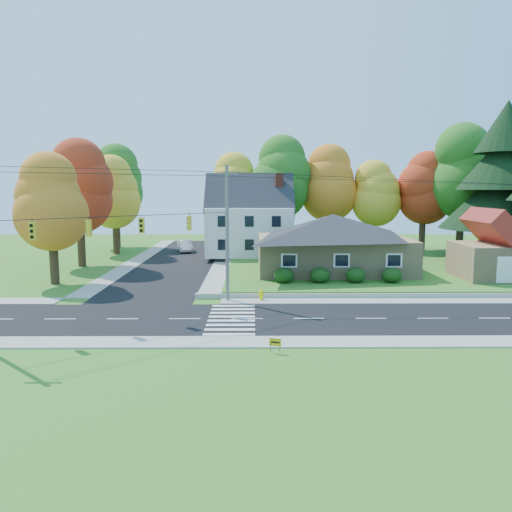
{
  "coord_description": "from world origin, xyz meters",
  "views": [
    {
      "loc": [
        0.36,
        -31.21,
        8.33
      ],
      "look_at": [
        0.64,
        8.0,
        3.0
      ],
      "focal_mm": 35.0,
      "sensor_mm": 36.0,
      "label": 1
    }
  ],
  "objects": [
    {
      "name": "ranch_house",
      "position": [
        8.0,
        16.0,
        3.27
      ],
      "size": [
        14.6,
        10.6,
        5.4
      ],
      "color": "tan",
      "rests_on": "lawn"
    },
    {
      "name": "tree_west_3",
      "position": [
        -19.0,
        40.0,
        9.11
      ],
      "size": [
        7.84,
        7.84,
        14.6
      ],
      "color": "#3F2A19",
      "rests_on": "ground"
    },
    {
      "name": "tree_west_2",
      "position": [
        -17.0,
        32.0,
        7.81
      ],
      "size": [
        6.72,
        6.72,
        12.51
      ],
      "color": "#3F2A19",
      "rests_on": "ground"
    },
    {
      "name": "fire_hydrant",
      "position": [
        0.99,
        5.24,
        0.41
      ],
      "size": [
        0.49,
        0.38,
        0.86
      ],
      "color": "#FFF000",
      "rests_on": "ground"
    },
    {
      "name": "garage",
      "position": [
        22.0,
        11.99,
        2.84
      ],
      "size": [
        7.3,
        6.3,
        4.6
      ],
      "color": "tan",
      "rests_on": "lawn"
    },
    {
      "name": "sidewalk_north",
      "position": [
        0.0,
        5.0,
        0.04
      ],
      "size": [
        90.0,
        2.0,
        0.08
      ],
      "primitive_type": "cube",
      "color": "#9C9A90",
      "rests_on": "ground"
    },
    {
      "name": "tree_lot_4",
      "position": [
        22.0,
        32.0,
        8.31
      ],
      "size": [
        6.72,
        6.72,
        12.51
      ],
      "color": "#3F2A19",
      "rests_on": "lawn"
    },
    {
      "name": "conifer_east_a",
      "position": [
        27.0,
        22.0,
        9.39
      ],
      "size": [
        12.8,
        12.8,
        16.96
      ],
      "color": "#3F2A19",
      "rests_on": "lawn"
    },
    {
      "name": "tree_west_1",
      "position": [
        -18.0,
        22.0,
        8.46
      ],
      "size": [
        7.28,
        7.28,
        13.56
      ],
      "color": "#3F2A19",
      "rests_on": "ground"
    },
    {
      "name": "traffic_infrastructure",
      "position": [
        -0.15,
        1.35,
        5.15
      ],
      "size": [
        38.1,
        10.66,
        10.0
      ],
      "color": "#666059",
      "rests_on": "ground"
    },
    {
      "name": "road_main",
      "position": [
        0.0,
        0.0,
        0.01
      ],
      "size": [
        90.0,
        8.0,
        0.02
      ],
      "primitive_type": "cube",
      "color": "black",
      "rests_on": "ground"
    },
    {
      "name": "sidewalk_south",
      "position": [
        0.0,
        -5.0,
        0.04
      ],
      "size": [
        90.0,
        2.0,
        0.08
      ],
      "primitive_type": "cube",
      "color": "#9C9A90",
      "rests_on": "ground"
    },
    {
      "name": "tree_lot_5",
      "position": [
        26.0,
        30.0,
        10.27
      ],
      "size": [
        8.4,
        8.4,
        15.64
      ],
      "color": "#3F2A19",
      "rests_on": "lawn"
    },
    {
      "name": "road_cross",
      "position": [
        -8.0,
        26.0,
        0.01
      ],
      "size": [
        8.0,
        44.0,
        0.02
      ],
      "primitive_type": "cube",
      "color": "black",
      "rests_on": "ground"
    },
    {
      "name": "ground",
      "position": [
        0.0,
        0.0,
        0.0
      ],
      "size": [
        120.0,
        120.0,
        0.0
      ],
      "primitive_type": "plane",
      "color": "#3D7923"
    },
    {
      "name": "colonial_house",
      "position": [
        0.04,
        28.0,
        4.58
      ],
      "size": [
        10.4,
        8.4,
        9.6
      ],
      "color": "silver",
      "rests_on": "lawn"
    },
    {
      "name": "tree_lot_2",
      "position": [
        10.0,
        34.0,
        8.96
      ],
      "size": [
        7.28,
        7.28,
        13.56
      ],
      "color": "#3F2A19",
      "rests_on": "lawn"
    },
    {
      "name": "white_car",
      "position": [
        -8.58,
        34.22,
        0.78
      ],
      "size": [
        2.65,
        4.87,
        1.52
      ],
      "primitive_type": "imported",
      "rotation": [
        0.0,
        0.0,
        0.24
      ],
      "color": "#B5B4C5",
      "rests_on": "road_cross"
    },
    {
      "name": "yard_sign",
      "position": [
        1.51,
        -6.7,
        0.55
      ],
      "size": [
        0.6,
        0.21,
        0.77
      ],
      "color": "black",
      "rests_on": "ground"
    },
    {
      "name": "lawn",
      "position": [
        13.0,
        21.0,
        0.25
      ],
      "size": [
        30.0,
        30.0,
        0.5
      ],
      "primitive_type": "cube",
      "color": "#3D7923",
      "rests_on": "ground"
    },
    {
      "name": "tree_lot_1",
      "position": [
        4.0,
        33.0,
        9.61
      ],
      "size": [
        7.84,
        7.84,
        14.6
      ],
      "color": "#3F2A19",
      "rests_on": "lawn"
    },
    {
      "name": "tree_lot_0",
      "position": [
        -2.0,
        34.0,
        8.31
      ],
      "size": [
        6.72,
        6.72,
        12.51
      ],
      "color": "#3F2A19",
      "rests_on": "lawn"
    },
    {
      "name": "hedge_row",
      "position": [
        7.5,
        9.8,
        1.14
      ],
      "size": [
        10.7,
        1.7,
        1.27
      ],
      "color": "#163A10",
      "rests_on": "lawn"
    },
    {
      "name": "tree_west_0",
      "position": [
        -17.0,
        12.0,
        7.15
      ],
      "size": [
        6.16,
        6.16,
        11.47
      ],
      "color": "#3F2A19",
      "rests_on": "ground"
    },
    {
      "name": "tree_lot_3",
      "position": [
        16.0,
        33.0,
        7.65
      ],
      "size": [
        6.16,
        6.16,
        11.47
      ],
      "color": "#3F2A19",
      "rests_on": "lawn"
    }
  ]
}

